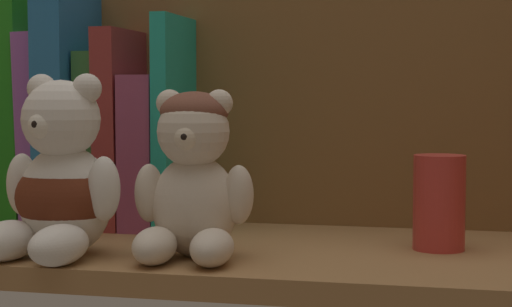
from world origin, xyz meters
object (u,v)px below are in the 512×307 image
at_px(book_5, 77,108).
at_px(book_6, 104,138).
at_px(book_3, 22,108).
at_px(book_7, 127,128).
at_px(teddy_bear_smaller, 193,178).
at_px(pillar_candle, 439,202).
at_px(teddy_bear_larger, 61,184).
at_px(book_9, 181,122).
at_px(book_4, 50,128).
at_px(book_8, 156,151).

relative_size(book_5, book_6, 1.36).
xyz_separation_m(book_3, book_7, (0.12, 0.00, -0.02)).
height_order(book_7, teddy_bear_smaller, book_7).
bearing_deg(book_3, pillar_candle, -10.74).
bearing_deg(book_6, book_7, 0.00).
distance_m(teddy_bear_larger, teddy_bear_smaller, 0.11).
relative_size(teddy_bear_larger, pillar_candle, 1.84).
distance_m(book_5, book_7, 0.06).
relative_size(book_5, teddy_bear_smaller, 1.74).
distance_m(book_6, teddy_bear_smaller, 0.23).
bearing_deg(pillar_candle, teddy_bear_smaller, -157.46).
bearing_deg(teddy_bear_smaller, book_9, 110.94).
relative_size(book_3, book_4, 1.21).
relative_size(book_5, teddy_bear_larger, 1.59).
distance_m(book_7, book_9, 0.06).
xyz_separation_m(book_4, book_9, (0.15, 0.00, 0.01)).
distance_m(book_6, teddy_bear_larger, 0.19).
bearing_deg(book_4, teddy_bear_smaller, -38.29).
xyz_separation_m(book_5, teddy_bear_smaller, (0.18, -0.17, -0.06)).
height_order(book_4, book_5, book_5).
bearing_deg(book_6, book_3, 180.00).
height_order(book_3, book_8, book_3).
bearing_deg(book_5, pillar_candle, -12.51).
relative_size(book_8, pillar_candle, 1.86).
bearing_deg(book_6, teddy_bear_larger, -78.45).
height_order(book_4, pillar_candle, book_4).
relative_size(book_7, book_9, 0.94).
relative_size(book_6, teddy_bear_larger, 1.17).
distance_m(book_5, teddy_bear_smaller, 0.25).
bearing_deg(book_9, teddy_bear_larger, -104.85).
relative_size(teddy_bear_smaller, pillar_candle, 1.68).
bearing_deg(book_4, book_6, 0.00).
distance_m(book_8, book_9, 0.04).
xyz_separation_m(book_5, book_6, (0.03, 0.00, -0.03)).
relative_size(book_5, book_9, 1.14).
bearing_deg(book_3, book_7, 0.00).
xyz_separation_m(book_7, pillar_candle, (0.32, -0.08, -0.06)).
height_order(book_4, book_6, book_4).
xyz_separation_m(book_9, teddy_bear_smaller, (0.06, -0.17, -0.04)).
bearing_deg(teddy_bear_smaller, book_7, 126.31).
distance_m(book_5, book_8, 0.10).
relative_size(book_6, book_8, 1.15).
height_order(book_6, teddy_bear_larger, book_6).
distance_m(book_5, pillar_candle, 0.40).
bearing_deg(teddy_bear_larger, pillar_candle, 17.21).
bearing_deg(book_7, book_9, -0.00).
height_order(book_6, pillar_candle, book_6).
bearing_deg(book_8, pillar_candle, -16.12).
relative_size(book_3, book_8, 1.56).
bearing_deg(book_8, book_5, 180.00).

